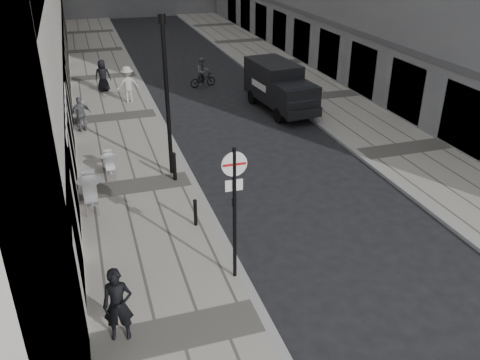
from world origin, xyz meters
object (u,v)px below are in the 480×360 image
Objects in this scene: lamppost at (167,90)px; cyclist at (203,76)px; walking_man at (118,305)px; sign_post at (234,198)px; panel_van at (279,85)px.

lamppost reaches higher than cyclist.
walking_man is 8.81m from lamppost.
sign_post is at bearing 34.14° from walking_man.
panel_van is at bearing -73.30° from cyclist.
panel_van is at bearing 41.73° from lamppost.
sign_post is 0.73× the size of panel_van.
cyclist is at bearing 81.22° from walking_man.
sign_post is 18.19m from cyclist.
walking_man is 3.67m from sign_post.
walking_man is at bearing -128.68° from panel_van.
panel_van is 3.00× the size of cyclist.
cyclist is (3.94, 11.04, -2.66)m from lamppost.
lamppost is at bearing -120.08° from cyclist.
sign_post is at bearing -111.73° from cyclist.
cyclist is at bearing 80.17° from sign_post.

